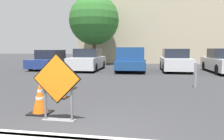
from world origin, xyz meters
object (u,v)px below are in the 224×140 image
object	(u,v)px
traffic_cone_third	(70,80)
parked_car_nearest	(50,60)
bollard_nearest	(196,74)
traffic_cone_second	(61,88)
parked_car_second	(88,60)
road_closed_sign	(57,85)
traffic_cone_nearest	(40,98)
pickup_truck	(131,60)
parked_car_third	(175,61)

from	to	relation	value
traffic_cone_third	parked_car_nearest	size ratio (longest dim) A/B	0.17
bollard_nearest	traffic_cone_third	bearing A→B (deg)	-166.71
traffic_cone_second	parked_car_second	world-z (taller)	parked_car_second
parked_car_second	bollard_nearest	size ratio (longest dim) A/B	4.32
road_closed_sign	parked_car_second	distance (m)	11.17
road_closed_sign	traffic_cone_nearest	bearing A→B (deg)	144.77
road_closed_sign	traffic_cone_second	xyz separation A→B (m)	(-0.82, 2.09, -0.48)
road_closed_sign	traffic_cone_second	size ratio (longest dim) A/B	2.26
parked_car_second	road_closed_sign	bearing A→B (deg)	101.39
parked_car_nearest	traffic_cone_nearest	bearing A→B (deg)	115.99
parked_car_nearest	bollard_nearest	size ratio (longest dim) A/B	4.05
traffic_cone_second	traffic_cone_third	bearing A→B (deg)	101.22
road_closed_sign	pickup_truck	world-z (taller)	pickup_truck
road_closed_sign	pickup_truck	distance (m)	10.89
traffic_cone_nearest	parked_car_second	size ratio (longest dim) A/B	0.17
traffic_cone_second	parked_car_second	bearing A→B (deg)	100.72
pickup_truck	parked_car_third	size ratio (longest dim) A/B	1.29
traffic_cone_nearest	traffic_cone_third	bearing A→B (deg)	98.53
pickup_truck	traffic_cone_third	bearing A→B (deg)	72.89
bollard_nearest	parked_car_second	bearing A→B (deg)	135.58
parked_car_second	pickup_truck	size ratio (longest dim) A/B	0.84
traffic_cone_nearest	parked_car_third	bearing A→B (deg)	68.31
parked_car_nearest	parked_car_second	xyz separation A→B (m)	(3.05, -0.33, 0.05)
traffic_cone_nearest	road_closed_sign	bearing A→B (deg)	-35.23
road_closed_sign	parked_car_second	size ratio (longest dim) A/B	0.33
bollard_nearest	road_closed_sign	bearing A→B (deg)	-127.76
traffic_cone_third	parked_car_second	bearing A→B (deg)	100.61
pickup_truck	bollard_nearest	bearing A→B (deg)	113.64
traffic_cone_nearest	traffic_cone_third	distance (m)	3.24
parked_car_second	pickup_truck	xyz separation A→B (m)	(3.08, -0.02, 0.04)
traffic_cone_third	road_closed_sign	bearing A→B (deg)	-72.86
road_closed_sign	pickup_truck	xyz separation A→B (m)	(0.59, 10.87, -0.05)
traffic_cone_third	parked_car_nearest	distance (m)	8.76
pickup_truck	parked_car_third	distance (m)	3.05
traffic_cone_second	traffic_cone_third	xyz separation A→B (m)	(-0.31, 1.58, 0.04)
parked_car_nearest	parked_car_third	world-z (taller)	parked_car_third
road_closed_sign	traffic_cone_third	distance (m)	3.86
traffic_cone_nearest	traffic_cone_second	bearing A→B (deg)	95.89
bollard_nearest	parked_car_third	bearing A→B (deg)	90.89
pickup_truck	parked_car_third	world-z (taller)	pickup_truck
traffic_cone_third	parked_car_second	xyz separation A→B (m)	(-1.35, 7.23, 0.35)
road_closed_sign	traffic_cone_third	world-z (taller)	road_closed_sign
road_closed_sign	traffic_cone_third	xyz separation A→B (m)	(-1.13, 3.66, -0.44)
parked_car_third	road_closed_sign	bearing A→B (deg)	70.89
parked_car_nearest	parked_car_second	bearing A→B (deg)	175.40
parked_car_nearest	parked_car_second	size ratio (longest dim) A/B	0.94
traffic_cone_second	parked_car_nearest	bearing A→B (deg)	117.32
traffic_cone_nearest	bollard_nearest	distance (m)	6.17
traffic_cone_second	parked_car_third	bearing A→B (deg)	64.02
traffic_cone_nearest	parked_car_third	distance (m)	11.57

